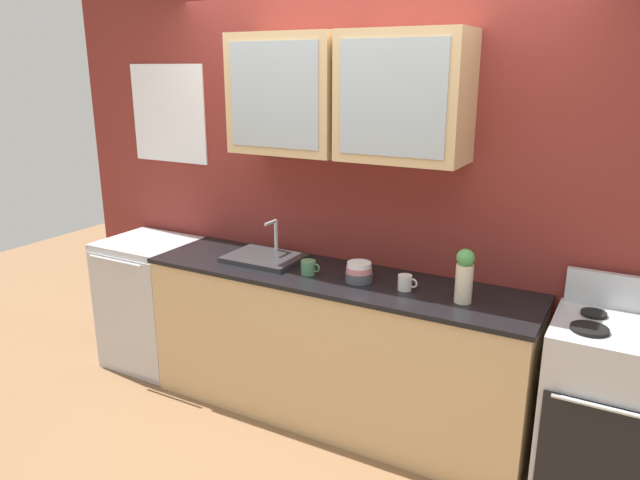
{
  "coord_description": "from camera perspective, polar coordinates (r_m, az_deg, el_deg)",
  "views": [
    {
      "loc": [
        1.52,
        -2.9,
        2.09
      ],
      "look_at": [
        -0.09,
        0.0,
        1.13
      ],
      "focal_mm": 33.38,
      "sensor_mm": 36.0,
      "label": 1
    }
  ],
  "objects": [
    {
      "name": "back_wall_unit",
      "position": [
        3.59,
        3.5,
        6.25
      ],
      "size": [
        4.46,
        0.46,
        2.68
      ],
      "color": "maroon",
      "rests_on": "ground_plane"
    },
    {
      "name": "cup_near_sink",
      "position": [
        3.48,
        -1.1,
        -2.64
      ],
      "size": [
        0.12,
        0.09,
        0.08
      ],
      "color": "#4C7F59",
      "rests_on": "counter"
    },
    {
      "name": "stove_range",
      "position": [
        3.32,
        26.09,
        -14.8
      ],
      "size": [
        0.62,
        0.58,
        1.1
      ],
      "color": "silver",
      "rests_on": "ground_plane"
    },
    {
      "name": "counter",
      "position": [
        3.65,
        1.26,
        -10.23
      ],
      "size": [
        2.36,
        0.6,
        0.92
      ],
      "color": "tan",
      "rests_on": "ground_plane"
    },
    {
      "name": "dishwasher",
      "position": [
        4.47,
        -15.78,
        -5.8
      ],
      "size": [
        0.62,
        0.58,
        0.92
      ],
      "color": "silver",
      "rests_on": "ground_plane"
    },
    {
      "name": "vase",
      "position": [
        3.12,
        13.68,
        -3.29
      ],
      "size": [
        0.09,
        0.09,
        0.29
      ],
      "color": "beige",
      "rests_on": "counter"
    },
    {
      "name": "bowl_stack",
      "position": [
        3.37,
        3.76,
        -3.08
      ],
      "size": [
        0.16,
        0.16,
        0.11
      ],
      "color": "#4C4C54",
      "rests_on": "counter"
    },
    {
      "name": "ground_plane",
      "position": [
        3.88,
        1.22,
        -16.36
      ],
      "size": [
        10.0,
        10.0,
        0.0
      ],
      "primitive_type": "plane",
      "color": "brown"
    },
    {
      "name": "cup_near_bowls",
      "position": [
        3.27,
        8.18,
        -4.06
      ],
      "size": [
        0.11,
        0.08,
        0.08
      ],
      "color": "silver",
      "rests_on": "counter"
    },
    {
      "name": "sink_faucet",
      "position": [
        3.75,
        -5.36,
        -1.65
      ],
      "size": [
        0.46,
        0.35,
        0.24
      ],
      "color": "#2D2D30",
      "rests_on": "counter"
    }
  ]
}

